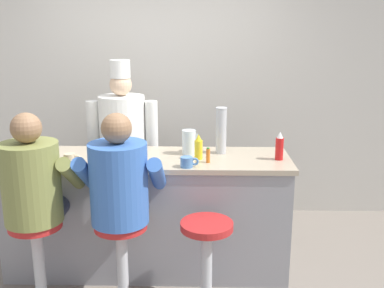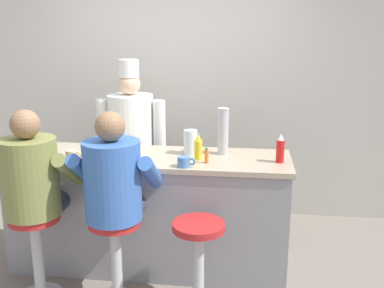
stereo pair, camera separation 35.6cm
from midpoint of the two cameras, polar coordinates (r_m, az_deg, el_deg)
name	(u,v)px [view 2 (the right image)]	position (r m, az deg, el deg)	size (l,w,h in m)	color
ground_plane	(142,284)	(3.77, -3.60, -17.43)	(20.00, 20.00, 0.00)	slate
wall_back	(173,90)	(4.82, -0.31, 6.90)	(10.00, 0.06, 2.70)	beige
diner_counter	(149,211)	(3.83, -2.78, -8.56)	(2.32, 0.67, 0.98)	gray
ketchup_bottle_red	(280,149)	(3.57, 13.98, -0.66)	(0.06, 0.06, 0.23)	red
mustard_bottle_yellow	(198,148)	(3.55, 3.68, -0.52)	(0.06, 0.06, 0.20)	yellow
hot_sauce_bottle_orange	(207,156)	(3.47, 4.81, -1.55)	(0.03, 0.03, 0.12)	orange
water_pitcher_clear	(191,142)	(3.69, 2.58, 0.21)	(0.13, 0.11, 0.20)	silver
breakfast_plate	(109,153)	(3.72, -7.83, -1.24)	(0.22, 0.22, 0.04)	white
cereal_bowl	(37,148)	(3.99, -16.72, -0.47)	(0.14, 0.14, 0.05)	white
coffee_mug_blue	(184,162)	(3.36, 2.02, -2.32)	(0.14, 0.09, 0.08)	#4C7AB2
coffee_mug_tan	(72,156)	(3.57, -12.33, -1.53)	(0.13, 0.08, 0.09)	beige
cup_stack_steel	(223,131)	(3.70, 6.74, 1.60)	(0.09, 0.09, 0.39)	#B7BABF
napkin_dispenser_chrome	(131,155)	(3.46, -4.81, -1.45)	(0.10, 0.06, 0.13)	silver
diner_seated_olive	(33,183)	(3.39, -16.74, -4.83)	(0.61, 0.60, 1.45)	#B2B5BA
diner_seated_blue	(114,187)	(3.20, -6.72, -5.46)	(0.61, 0.60, 1.45)	#B2B5BA
empty_stool_round	(198,252)	(3.27, 4.03, -13.58)	(0.37, 0.37, 0.68)	#B2B5BA
cook_in_whites_near	(131,141)	(4.32, -5.38, 0.38)	(0.67, 0.43, 1.71)	#232328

